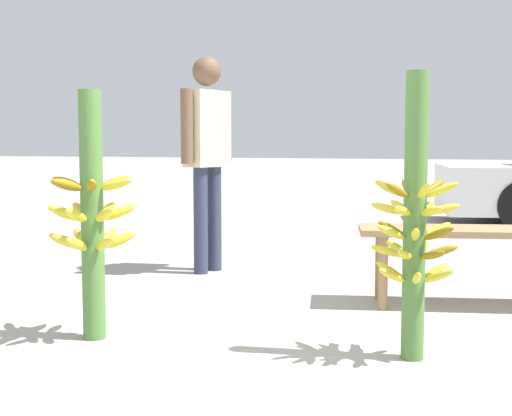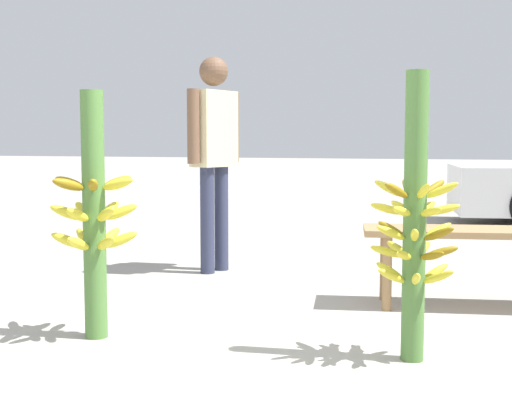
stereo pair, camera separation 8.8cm
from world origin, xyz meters
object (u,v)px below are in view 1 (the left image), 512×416
at_px(banana_stalk_left, 92,215).
at_px(banana_stalk_center, 415,221).
at_px(vendor_person, 207,143).
at_px(market_bench, 485,239).

bearing_deg(banana_stalk_left, banana_stalk_center, 5.06).
height_order(banana_stalk_left, vendor_person, vendor_person).
bearing_deg(market_bench, banana_stalk_left, -156.28).
bearing_deg(vendor_person, banana_stalk_center, 60.50).
xyz_separation_m(vendor_person, market_bench, (2.11, -0.60, -0.60)).
bearing_deg(banana_stalk_left, market_bench, 35.22).
xyz_separation_m(banana_stalk_left, market_bench, (1.97, 1.39, -0.23)).
relative_size(vendor_person, market_bench, 1.06).
bearing_deg(banana_stalk_center, vendor_person, 133.90).
xyz_separation_m(banana_stalk_left, vendor_person, (-0.14, 2.00, 0.37)).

